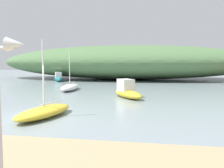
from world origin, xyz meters
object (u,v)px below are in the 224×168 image
sailboat_west_reach (44,112)px  sailboat_off_point (70,87)px  motorboat_far_left (127,91)px  motorboat_outer_mooring (58,78)px

sailboat_west_reach → sailboat_off_point: sailboat_off_point is taller
sailboat_west_reach → motorboat_far_left: (3.21, 7.12, 0.21)m
motorboat_far_left → motorboat_outer_mooring: 17.14m
sailboat_west_reach → motorboat_outer_mooring: (-7.55, 20.47, 0.20)m
sailboat_off_point → motorboat_outer_mooring: 10.86m
sailboat_west_reach → motorboat_far_left: size_ratio=1.11×
motorboat_far_left → sailboat_off_point: (-5.74, 3.72, -0.17)m
sailboat_off_point → sailboat_west_reach: bearing=-76.9°
sailboat_west_reach → motorboat_outer_mooring: sailboat_west_reach is taller
motorboat_outer_mooring → motorboat_far_left: bearing=-51.1°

